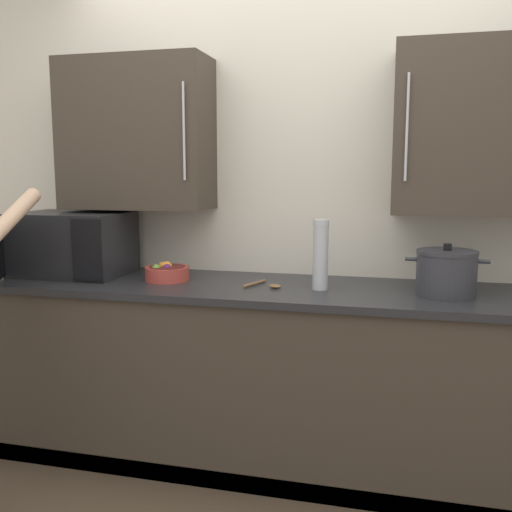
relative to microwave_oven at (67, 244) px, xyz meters
name	(u,v)px	position (x,y,z in m)	size (l,w,h in m)	color
back_wall_tiled	(302,175)	(1.21, 0.30, 0.36)	(4.06, 0.44, 2.72)	beige
counter_unit	(288,377)	(1.21, -0.04, -0.62)	(3.15, 0.70, 0.91)	#3D3328
microwave_oven	(67,244)	(0.00, 0.00, 0.00)	(0.58, 0.79, 0.33)	black
wooden_spoon	(266,285)	(1.11, -0.07, -0.16)	(0.19, 0.18, 0.02)	brown
thermos_flask	(321,254)	(1.37, -0.07, 0.00)	(0.08, 0.08, 0.33)	#B7BABF
fruit_bowl	(167,272)	(0.59, -0.04, -0.12)	(0.22, 0.22, 0.10)	#AD3D33
stock_pot	(446,273)	(1.93, -0.06, -0.06)	(0.36, 0.27, 0.23)	#2D2D33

